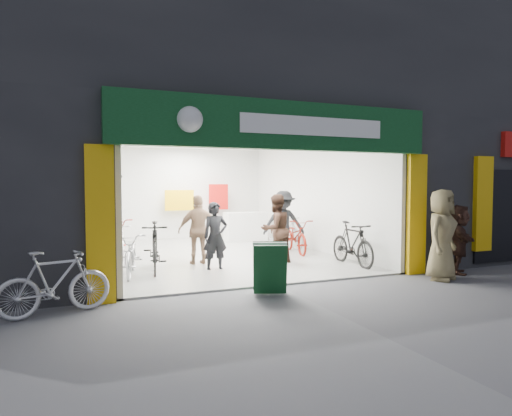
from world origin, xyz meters
TOP-DOWN VIEW (x-y plane):
  - ground at (0.00, 0.00)m, footprint 60.00×60.00m
  - building at (0.91, 4.99)m, footprint 17.00×10.27m
  - bike_left_front at (-2.50, 2.05)m, footprint 0.96×1.88m
  - bike_left_midfront at (-1.98, 2.25)m, footprint 0.84×1.93m
  - bike_left_midback at (-2.50, 5.28)m, footprint 0.78×1.97m
  - bike_left_back at (-2.50, 4.28)m, footprint 0.51×1.63m
  - bike_right_front at (2.50, 1.24)m, footprint 0.57×1.79m
  - bike_right_mid at (2.16, 3.51)m, footprint 0.96×1.95m
  - bike_right_back at (2.32, 4.47)m, footprint 0.82×1.77m
  - parked_bike at (-3.93, -0.49)m, footprint 1.71×0.87m
  - customer_a at (-0.68, 1.93)m, footprint 0.58×0.40m
  - customer_b at (0.93, 2.17)m, footprint 0.96×0.82m
  - customer_c at (1.80, 3.54)m, footprint 1.29×0.98m
  - customer_d at (-0.84, 2.75)m, footprint 1.03×0.51m
  - pedestrian_near at (3.30, -0.74)m, footprint 1.07×0.93m
  - pedestrian_far at (4.16, -0.37)m, footprint 1.24×1.36m
  - sandwich_board at (-0.43, -0.50)m, footprint 0.75×0.76m

SIDE VIEW (x-z plane):
  - ground at x=0.00m, z-range 0.00..0.00m
  - bike_left_front at x=-2.50m, z-range 0.00..0.94m
  - bike_left_back at x=-2.50m, z-range 0.00..0.97m
  - bike_right_mid at x=2.16m, z-range 0.00..0.98m
  - parked_bike at x=-3.93m, z-range 0.00..0.99m
  - sandwich_board at x=-0.43m, z-range 0.05..0.94m
  - bike_left_midback at x=-2.50m, z-range 0.00..1.02m
  - bike_right_back at x=2.32m, z-range 0.00..1.03m
  - bike_right_front at x=2.50m, z-range 0.00..1.07m
  - bike_left_midfront at x=-1.98m, z-range 0.00..1.12m
  - pedestrian_far at x=4.16m, z-range 0.00..1.51m
  - customer_a at x=-0.68m, z-range 0.00..1.56m
  - customer_d at x=-0.84m, z-range 0.00..1.70m
  - customer_b at x=0.93m, z-range 0.00..1.71m
  - customer_c at x=1.80m, z-range 0.00..1.77m
  - pedestrian_near at x=3.30m, z-range 0.00..1.86m
  - building at x=0.91m, z-range 0.31..8.31m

